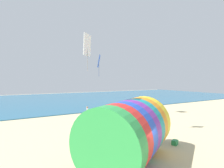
{
  "coord_description": "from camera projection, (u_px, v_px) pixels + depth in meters",
  "views": [
    {
      "loc": [
        -5.25,
        -7.13,
        5.0
      ],
      "look_at": [
        0.78,
        3.38,
        4.71
      ],
      "focal_mm": 28.0,
      "sensor_mm": 36.0,
      "label": 1
    }
  ],
  "objects": [
    {
      "name": "kite_white_diamond",
      "position": [
        87.0,
        45.0,
        10.37
      ],
      "size": [
        0.73,
        0.66,
        2.2
      ],
      "color": "white"
    },
    {
      "name": "bystander_mid_beach",
      "position": [
        87.0,
        113.0,
        21.91
      ],
      "size": [
        0.34,
        0.42,
        1.66
      ],
      "color": "black",
      "rests_on": "ground"
    },
    {
      "name": "cooler_box",
      "position": [
        175.0,
        142.0,
        13.43
      ],
      "size": [
        0.61,
        0.51,
        0.36
      ],
      "primitive_type": "cube",
      "rotation": [
        0.0,
        0.0,
        0.33
      ],
      "color": "#268C4C",
      "rests_on": "ground"
    },
    {
      "name": "kite_blue_diamond",
      "position": [
        99.0,
        61.0,
        22.34
      ],
      "size": [
        0.84,
        1.12,
        2.73
      ],
      "color": "blue"
    },
    {
      "name": "giant_inflatable_tube",
      "position": [
        129.0,
        132.0,
        10.48
      ],
      "size": [
        7.23,
        6.44,
        3.78
      ],
      "color": "green",
      "rests_on": "ground"
    },
    {
      "name": "kite_handler",
      "position": [
        158.0,
        132.0,
        14.14
      ],
      "size": [
        0.42,
        0.38,
        1.6
      ],
      "color": "black",
      "rests_on": "ground"
    },
    {
      "name": "sea",
      "position": [
        38.0,
        101.0,
        41.61
      ],
      "size": [
        120.0,
        40.0,
        0.1
      ],
      "primitive_type": "cube",
      "color": "#236084",
      "rests_on": "ground"
    }
  ]
}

